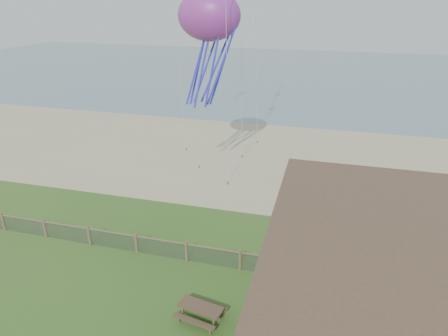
# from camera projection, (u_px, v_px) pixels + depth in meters

# --- Properties ---
(sand_beach) EXTENTS (72.00, 20.00, 0.02)m
(sand_beach) POSITION_uv_depth(u_px,v_px,m) (247.00, 156.00, 36.19)
(sand_beach) COLOR tan
(sand_beach) RESTS_ON ground
(ocean) EXTENTS (160.00, 68.00, 0.02)m
(ocean) POSITION_uv_depth(u_px,v_px,m) (295.00, 73.00, 75.16)
(ocean) COLOR slate
(ocean) RESTS_ON ground
(chainlink_fence) EXTENTS (36.20, 0.20, 1.25)m
(chainlink_fence) POSITION_uv_depth(u_px,v_px,m) (187.00, 252.00, 21.80)
(chainlink_fence) COLOR brown
(chainlink_fence) RESTS_ON ground
(picnic_table) EXTENTS (2.27, 1.88, 0.86)m
(picnic_table) POSITION_uv_depth(u_px,v_px,m) (201.00, 312.00, 17.89)
(picnic_table) COLOR #503B2E
(picnic_table) RESTS_ON ground
(octopus_kite) EXTENTS (4.64, 4.08, 7.95)m
(octopus_kite) POSITION_uv_depth(u_px,v_px,m) (210.00, 48.00, 26.59)
(octopus_kite) COLOR #FF2838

